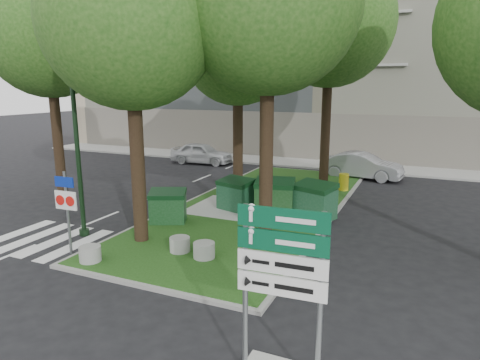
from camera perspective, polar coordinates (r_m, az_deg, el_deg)
The scene contains 23 objects.
ground at distance 11.63m, azimuth -14.37°, elevation -13.23°, with size 120.00×120.00×0.00m, color black.
median_island at distance 17.96m, azimuth 2.80°, elevation -3.41°, with size 6.00×16.00×0.12m, color #1D4213.
median_kerb at distance 17.96m, azimuth 2.80°, elevation -3.44°, with size 6.30×16.30×0.10m, color gray.
building_sidewalk at distance 27.89m, azimuth 9.62°, elevation 2.15°, with size 42.00×3.00×0.12m, color #999993.
zebra_crossing at distance 15.03m, azimuth -22.24°, elevation -7.78°, with size 5.00×3.00×0.01m, color silver.
apartment_building at distance 34.91m, azimuth 13.32°, elevation 17.13°, with size 41.00×12.00×16.00m, color tan.
tree_median_near_left at distance 13.61m, azimuth -14.09°, elevation 22.06°, with size 5.20×5.20×10.53m.
tree_median_mid at distance 18.90m, azimuth 0.04°, elevation 18.58°, with size 4.80×4.80×9.99m.
tree_median_far at distance 20.94m, azimuth 12.30°, elevation 21.41°, with size 5.80×5.80×11.93m.
tree_street_left at distance 20.88m, azimuth -24.07°, elevation 18.82°, with size 5.40×5.40×11.00m.
dumpster_a at distance 15.71m, azimuth -9.59°, elevation -3.49°, with size 1.55×1.36×1.20m.
dumpster_b at distance 17.03m, azimuth -0.52°, elevation -1.93°, with size 1.59×1.32×1.28m.
dumpster_c at distance 16.50m, azimuth 4.64°, elevation -2.26°, with size 1.68×1.34×1.39m.
dumpster_d at distance 16.17m, azimuth 9.90°, elevation -2.74°, with size 1.74×1.48×1.37m.
bollard_left at distance 12.93m, azimuth -19.35°, elevation -9.27°, with size 0.60×0.60×0.43m, color gray.
bollard_right at distance 12.50m, azimuth -4.81°, elevation -9.30°, with size 0.62×0.62×0.45m, color #9D9E99.
bollard_mid at distance 13.02m, azimuth -8.03°, elevation -8.49°, with size 0.61×0.61×0.43m, color #999994.
litter_bin at distance 20.80m, azimuth 13.66°, elevation -0.25°, with size 0.45×0.45×0.79m, color gold.
street_lamp at distance 14.82m, azimuth -21.11°, elevation 7.06°, with size 0.48×0.48×6.02m.
traffic_sign_pole at distance 13.60m, azimuth -22.11°, elevation -2.69°, with size 0.76×0.09×2.53m.
directional_sign at distance 7.05m, azimuth 5.66°, elevation -11.55°, with size 1.49×0.18×2.99m.
car_white at distance 27.91m, azimuth -5.15°, elevation 3.59°, with size 1.62×4.04×1.38m, color silver.
car_silver at distance 24.23m, azimuth 15.94°, elevation 1.85°, with size 1.50×4.30×1.42m, color #929499.
Camera 1 is at (6.66, -8.14, 4.97)m, focal length 32.00 mm.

